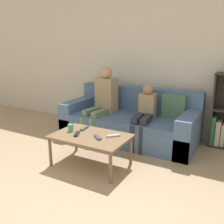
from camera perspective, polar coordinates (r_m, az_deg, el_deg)
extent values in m
plane|color=tan|center=(2.55, -22.29, -22.68)|extent=(22.00, 22.00, 0.00)
cube|color=beige|center=(4.46, 7.10, 12.27)|extent=(12.00, 0.06, 2.60)
cube|color=#4C6B93|center=(4.12, 3.81, -4.17)|extent=(2.16, 0.94, 0.31)
cube|color=#466288|center=(3.98, 3.31, -1.77)|extent=(1.72, 0.76, 0.10)
cube|color=#4C6B93|center=(4.33, 6.06, 3.03)|extent=(2.16, 0.18, 0.41)
cube|color=#4C6B93|center=(4.56, -7.25, -0.65)|extent=(0.22, 0.94, 0.57)
cube|color=#4C6B93|center=(3.79, 17.24, -4.50)|extent=(0.22, 0.94, 0.57)
cube|color=#4C7556|center=(3.99, 13.94, 1.27)|extent=(0.36, 0.12, 0.36)
cube|color=#332D28|center=(4.09, 22.10, 0.51)|extent=(0.02, 0.28, 1.12)
cube|color=#2D7A4C|center=(4.16, 22.19, -3.81)|extent=(0.06, 0.19, 0.44)
cube|color=beige|center=(4.17, 23.11, -4.37)|extent=(0.07, 0.21, 0.37)
cube|color=beige|center=(4.16, 24.05, -4.76)|extent=(0.06, 0.17, 0.34)
cylinder|color=brown|center=(3.33, -13.93, -8.85)|extent=(0.04, 0.04, 0.38)
cylinder|color=brown|center=(2.84, -0.35, -12.67)|extent=(0.04, 0.04, 0.38)
cylinder|color=brown|center=(3.70, -8.25, -6.01)|extent=(0.04, 0.04, 0.38)
cylinder|color=brown|center=(3.28, 4.33, -8.77)|extent=(0.04, 0.04, 0.38)
cube|color=brown|center=(3.18, -4.94, -5.58)|extent=(0.96, 0.62, 0.03)
cylinder|color=#66845B|center=(4.04, -6.69, -3.90)|extent=(0.10, 0.10, 0.41)
cylinder|color=#66845B|center=(3.92, -4.65, -4.47)|extent=(0.10, 0.10, 0.41)
cube|color=#66845B|center=(4.14, -4.47, 0.24)|extent=(0.16, 0.43, 0.09)
cube|color=#66845B|center=(4.02, -2.41, -0.19)|extent=(0.16, 0.43, 0.09)
cube|color=#9E8966|center=(4.21, -1.30, 3.92)|extent=(0.37, 0.25, 0.57)
sphere|color=tan|center=(4.15, -1.33, 9.04)|extent=(0.20, 0.20, 0.20)
cylinder|color=#282D38|center=(3.61, 4.70, -6.18)|extent=(0.10, 0.10, 0.41)
cylinder|color=#282D38|center=(3.58, 6.74, -6.48)|extent=(0.10, 0.10, 0.41)
cube|color=#282D38|center=(3.75, 6.02, -1.37)|extent=(0.14, 0.43, 0.09)
cube|color=#282D38|center=(3.72, 7.99, -1.60)|extent=(0.14, 0.43, 0.09)
cube|color=#9E8966|center=(3.93, 8.15, 1.45)|extent=(0.26, 0.22, 0.37)
sphere|color=#A87A5B|center=(3.88, 8.29, 5.18)|extent=(0.16, 0.16, 0.16)
cylinder|color=#4CB77A|center=(3.34, -9.43, -3.58)|extent=(0.07, 0.07, 0.10)
cube|color=black|center=(3.22, -8.03, -4.97)|extent=(0.12, 0.17, 0.02)
cube|color=#47474C|center=(3.08, -3.31, -5.76)|extent=(0.16, 0.15, 0.02)
cube|color=#47474C|center=(3.41, -6.34, -3.72)|extent=(0.07, 0.17, 0.02)
cube|color=#B7B7BC|center=(3.12, 0.33, -5.43)|extent=(0.15, 0.16, 0.02)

